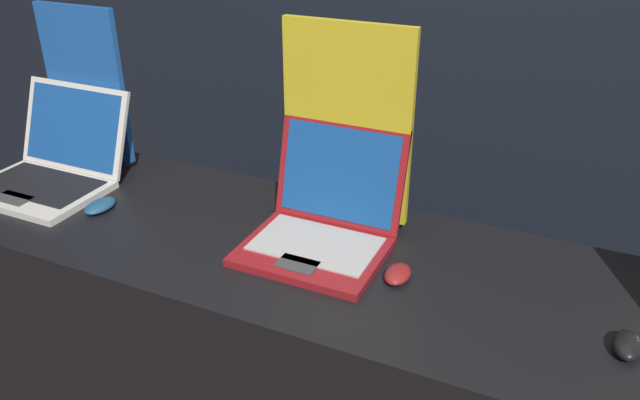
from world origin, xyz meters
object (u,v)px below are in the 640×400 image
(promo_stand_front, at_px, (87,90))
(promo_stand_middle, at_px, (346,131))
(mouse_middle, at_px, (398,274))
(mouse_front, at_px, (100,206))
(laptop_front, at_px, (52,165))
(laptop_middle, at_px, (324,220))
(mouse_back, at_px, (627,345))

(promo_stand_front, distance_m, promo_stand_middle, 0.91)
(promo_stand_front, bearing_deg, mouse_middle, -12.08)
(mouse_front, height_order, promo_stand_front, promo_stand_front)
(promo_stand_front, relative_size, mouse_middle, 5.54)
(laptop_front, relative_size, mouse_middle, 4.28)
(laptop_middle, xyz_separation_m, mouse_back, (0.73, -0.13, -0.05))
(laptop_front, bearing_deg, mouse_back, -3.57)
(laptop_middle, height_order, promo_stand_middle, promo_stand_middle)
(mouse_middle, xyz_separation_m, promo_stand_middle, (-0.23, 0.22, 0.25))
(mouse_back, bearing_deg, laptop_front, 176.43)
(mouse_front, height_order, promo_stand_middle, promo_stand_middle)
(promo_stand_front, relative_size, mouse_back, 5.50)
(laptop_middle, height_order, mouse_back, laptop_middle)
(laptop_front, xyz_separation_m, laptop_middle, (0.91, 0.03, 0.00))
(laptop_front, distance_m, promo_stand_front, 0.26)
(laptop_front, height_order, mouse_front, laptop_front)
(mouse_middle, relative_size, mouse_back, 0.99)
(mouse_front, distance_m, promo_stand_front, 0.43)
(promo_stand_middle, bearing_deg, promo_stand_front, 178.82)
(laptop_front, relative_size, promo_stand_front, 0.77)
(laptop_middle, relative_size, mouse_back, 3.81)
(laptop_front, bearing_deg, mouse_front, -16.87)
(laptop_middle, xyz_separation_m, promo_stand_middle, (0.00, 0.14, 0.19))
(laptop_front, xyz_separation_m, mouse_back, (1.64, -0.10, -0.05))
(laptop_front, xyz_separation_m, mouse_front, (0.25, -0.08, -0.05))
(laptop_middle, bearing_deg, promo_stand_front, 169.83)
(mouse_back, bearing_deg, mouse_front, 178.93)
(mouse_middle, distance_m, promo_stand_middle, 0.40)
(promo_stand_front, bearing_deg, promo_stand_middle, -1.18)
(promo_stand_middle, bearing_deg, laptop_middle, -90.00)
(laptop_middle, distance_m, promo_stand_middle, 0.24)
(mouse_back, bearing_deg, laptop_middle, 169.70)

